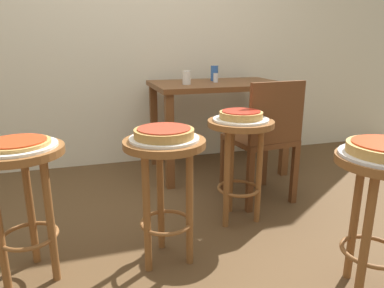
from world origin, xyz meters
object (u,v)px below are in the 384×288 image
(stool_middle, at_px, (165,172))
(wooden_chair, at_px, (265,137))
(pizza_middle, at_px, (164,133))
(pizza_rear, at_px, (241,115))
(dining_table, at_px, (217,96))
(cup_far_edge, at_px, (214,73))
(stool_foreground, at_px, (381,194))
(cup_near_edge, at_px, (187,78))
(serving_plate_middle, at_px, (164,139))
(serving_plate_rear, at_px, (241,119))
(serving_plate_leftside, at_px, (17,147))
(condiment_shaker, at_px, (216,78))
(stool_leftside, at_px, (22,183))
(stool_rear, at_px, (240,147))
(pizza_leftside, at_px, (16,143))

(stool_middle, height_order, wooden_chair, wooden_chair)
(pizza_middle, distance_m, pizza_rear, 0.61)
(dining_table, relative_size, cup_far_edge, 8.44)
(stool_middle, xyz_separation_m, pizza_rear, (0.53, 0.30, 0.20))
(stool_foreground, xyz_separation_m, cup_near_edge, (-0.35, 1.65, 0.34))
(pizza_middle, distance_m, wooden_chair, 0.98)
(serving_plate_middle, relative_size, serving_plate_rear, 1.01)
(serving_plate_leftside, xyz_separation_m, dining_table, (1.38, 1.17, 0.00))
(stool_middle, relative_size, serving_plate_leftside, 1.89)
(cup_near_edge, distance_m, condiment_shaker, 0.29)
(serving_plate_leftside, height_order, dining_table, dining_table)
(pizza_middle, distance_m, serving_plate_leftside, 0.64)
(stool_middle, relative_size, pizza_rear, 2.52)
(stool_foreground, distance_m, stool_leftside, 1.54)
(stool_middle, bearing_deg, stool_leftside, 174.96)
(serving_plate_leftside, xyz_separation_m, wooden_chair, (1.45, 0.45, -0.18))
(serving_plate_middle, height_order, stool_leftside, serving_plate_middle)
(cup_near_edge, bearing_deg, pizza_middle, -111.26)
(serving_plate_rear, xyz_separation_m, condiment_shaker, (0.19, 0.93, 0.16))
(serving_plate_middle, bearing_deg, wooden_chair, 31.96)
(pizza_middle, bearing_deg, stool_leftside, 174.96)
(stool_rear, distance_m, condiment_shaker, 1.00)
(stool_middle, distance_m, pizza_rear, 0.64)
(serving_plate_rear, xyz_separation_m, cup_near_edge, (-0.09, 0.84, 0.17))
(stool_foreground, bearing_deg, serving_plate_leftside, 158.20)
(dining_table, relative_size, wooden_chair, 1.28)
(condiment_shaker, bearing_deg, dining_table, -1.82)
(stool_middle, distance_m, dining_table, 1.44)
(wooden_chair, bearing_deg, serving_plate_leftside, -162.79)
(pizza_leftside, xyz_separation_m, dining_table, (1.38, 1.17, -0.02))
(pizza_rear, bearing_deg, serving_plate_leftside, -168.46)
(serving_plate_rear, distance_m, wooden_chair, 0.40)
(pizza_rear, xyz_separation_m, cup_near_edge, (-0.09, 0.84, 0.14))
(stool_foreground, height_order, cup_near_edge, cup_near_edge)
(stool_middle, bearing_deg, pizza_middle, -153.43)
(serving_plate_middle, distance_m, pizza_rear, 0.61)
(dining_table, height_order, cup_near_edge, cup_near_edge)
(cup_far_edge, bearing_deg, wooden_chair, -86.23)
(stool_middle, xyz_separation_m, cup_far_edge, (0.76, 1.35, 0.35))
(stool_leftside, distance_m, serving_plate_leftside, 0.17)
(serving_plate_leftside, distance_m, pizza_rear, 1.19)
(cup_near_edge, bearing_deg, wooden_chair, -59.28)
(dining_table, height_order, cup_far_edge, cup_far_edge)
(stool_leftside, distance_m, serving_plate_rear, 1.20)
(stool_foreground, bearing_deg, cup_far_edge, 91.12)
(pizza_middle, xyz_separation_m, condiment_shaker, (0.72, 1.22, 0.13))
(serving_plate_leftside, relative_size, cup_near_edge, 3.21)
(pizza_middle, bearing_deg, stool_rear, 29.19)
(pizza_middle, bearing_deg, wooden_chair, 31.96)
(pizza_rear, relative_size, cup_far_edge, 1.98)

